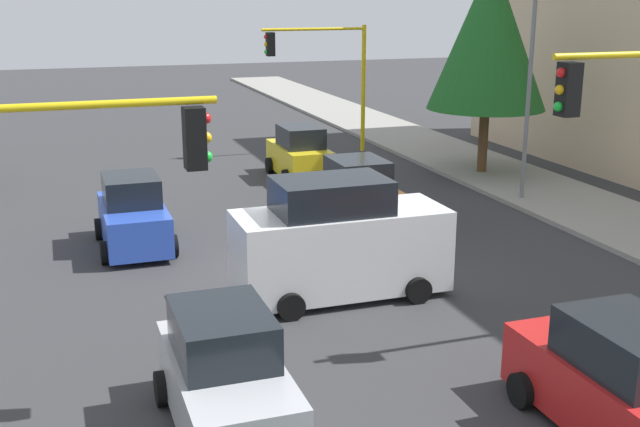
{
  "coord_description": "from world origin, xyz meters",
  "views": [
    {
      "loc": [
        17.94,
        -5.41,
        6.71
      ],
      "look_at": [
        -0.71,
        0.97,
        1.2
      ],
      "focal_mm": 44.32,
      "sensor_mm": 36.0,
      "label": 1
    }
  ],
  "objects_px": {
    "car_yellow": "(300,154)",
    "car_blue": "(133,216)",
    "traffic_signal_far_left": "(323,64)",
    "delivery_van_white": "(339,242)",
    "car_orange": "(356,193)",
    "car_red": "(620,383)",
    "car_silver": "(226,378)",
    "traffic_signal_near_right": "(43,201)",
    "street_lamp_curbside": "(537,71)",
    "tree_roadside_mid": "(489,34)"
  },
  "relations": [
    {
      "from": "tree_roadside_mid",
      "to": "delivery_van_white",
      "type": "height_order",
      "value": "tree_roadside_mid"
    },
    {
      "from": "traffic_signal_far_left",
      "to": "car_silver",
      "type": "xyz_separation_m",
      "value": [
        20.85,
        -8.84,
        -2.96
      ]
    },
    {
      "from": "car_blue",
      "to": "car_orange",
      "type": "relative_size",
      "value": 1.0
    },
    {
      "from": "car_red",
      "to": "traffic_signal_far_left",
      "type": "bearing_deg",
      "value": 172.31
    },
    {
      "from": "car_blue",
      "to": "car_red",
      "type": "relative_size",
      "value": 0.93
    },
    {
      "from": "traffic_signal_near_right",
      "to": "car_blue",
      "type": "relative_size",
      "value": 1.46
    },
    {
      "from": "street_lamp_curbside",
      "to": "car_blue",
      "type": "relative_size",
      "value": 1.93
    },
    {
      "from": "car_blue",
      "to": "car_red",
      "type": "bearing_deg",
      "value": 26.6
    },
    {
      "from": "car_yellow",
      "to": "car_silver",
      "type": "distance_m",
      "value": 17.86
    },
    {
      "from": "car_orange",
      "to": "car_red",
      "type": "xyz_separation_m",
      "value": [
        12.56,
        -0.53,
        0.0
      ]
    },
    {
      "from": "car_silver",
      "to": "car_red",
      "type": "bearing_deg",
      "value": 69.46
    },
    {
      "from": "car_yellow",
      "to": "car_orange",
      "type": "xyz_separation_m",
      "value": [
        6.24,
        -0.18,
        0.0
      ]
    },
    {
      "from": "car_yellow",
      "to": "delivery_van_white",
      "type": "bearing_deg",
      "value": -13.2
    },
    {
      "from": "car_blue",
      "to": "car_orange",
      "type": "xyz_separation_m",
      "value": [
        -0.38,
        6.63,
        0.0
      ]
    },
    {
      "from": "car_orange",
      "to": "car_yellow",
      "type": "bearing_deg",
      "value": 178.32
    },
    {
      "from": "car_yellow",
      "to": "car_blue",
      "type": "bearing_deg",
      "value": -45.82
    },
    {
      "from": "tree_roadside_mid",
      "to": "car_red",
      "type": "distance_m",
      "value": 19.07
    },
    {
      "from": "car_blue",
      "to": "traffic_signal_far_left",
      "type": "bearing_deg",
      "value": 139.63
    },
    {
      "from": "car_red",
      "to": "car_orange",
      "type": "bearing_deg",
      "value": 177.57
    },
    {
      "from": "traffic_signal_near_right",
      "to": "car_yellow",
      "type": "xyz_separation_m",
      "value": [
        -15.8,
        8.91,
        -2.87
      ]
    },
    {
      "from": "traffic_signal_far_left",
      "to": "car_yellow",
      "type": "bearing_deg",
      "value": -29.6
    },
    {
      "from": "car_yellow",
      "to": "tree_roadside_mid",
      "type": "bearing_deg",
      "value": 75.05
    },
    {
      "from": "tree_roadside_mid",
      "to": "delivery_van_white",
      "type": "bearing_deg",
      "value": -43.52
    },
    {
      "from": "traffic_signal_far_left",
      "to": "car_orange",
      "type": "distance_m",
      "value": 11.15
    },
    {
      "from": "street_lamp_curbside",
      "to": "traffic_signal_far_left",
      "type": "bearing_deg",
      "value": -161.17
    },
    {
      "from": "traffic_signal_near_right",
      "to": "car_yellow",
      "type": "relative_size",
      "value": 1.46
    },
    {
      "from": "traffic_signal_near_right",
      "to": "car_red",
      "type": "relative_size",
      "value": 1.36
    },
    {
      "from": "car_red",
      "to": "car_blue",
      "type": "bearing_deg",
      "value": -153.4
    },
    {
      "from": "car_silver",
      "to": "car_orange",
      "type": "distance_m",
      "value": 12.15
    },
    {
      "from": "car_silver",
      "to": "car_blue",
      "type": "bearing_deg",
      "value": -177.92
    },
    {
      "from": "street_lamp_curbside",
      "to": "tree_roadside_mid",
      "type": "xyz_separation_m",
      "value": [
        -4.39,
        0.8,
        0.93
      ]
    },
    {
      "from": "delivery_van_white",
      "to": "car_silver",
      "type": "relative_size",
      "value": 1.28
    },
    {
      "from": "traffic_signal_far_left",
      "to": "traffic_signal_near_right",
      "type": "xyz_separation_m",
      "value": [
        20.0,
        -11.29,
        -0.09
      ]
    },
    {
      "from": "street_lamp_curbside",
      "to": "car_yellow",
      "type": "bearing_deg",
      "value": -136.21
    },
    {
      "from": "traffic_signal_near_right",
      "to": "street_lamp_curbside",
      "type": "bearing_deg",
      "value": 122.93
    },
    {
      "from": "street_lamp_curbside",
      "to": "tree_roadside_mid",
      "type": "bearing_deg",
      "value": 169.67
    },
    {
      "from": "car_silver",
      "to": "car_orange",
      "type": "bearing_deg",
      "value": 148.96
    },
    {
      "from": "street_lamp_curbside",
      "to": "delivery_van_white",
      "type": "height_order",
      "value": "street_lamp_curbside"
    },
    {
      "from": "car_silver",
      "to": "street_lamp_curbside",
      "type": "bearing_deg",
      "value": 130.2
    },
    {
      "from": "tree_roadside_mid",
      "to": "car_silver",
      "type": "height_order",
      "value": "tree_roadside_mid"
    },
    {
      "from": "traffic_signal_near_right",
      "to": "delivery_van_white",
      "type": "height_order",
      "value": "traffic_signal_near_right"
    },
    {
      "from": "car_blue",
      "to": "street_lamp_curbside",
      "type": "bearing_deg",
      "value": 91.95
    },
    {
      "from": "traffic_signal_far_left",
      "to": "car_blue",
      "type": "relative_size",
      "value": 1.5
    },
    {
      "from": "car_orange",
      "to": "car_silver",
      "type": "bearing_deg",
      "value": -31.04
    },
    {
      "from": "delivery_van_white",
      "to": "car_orange",
      "type": "bearing_deg",
      "value": 155.07
    },
    {
      "from": "traffic_signal_near_right",
      "to": "street_lamp_curbside",
      "type": "height_order",
      "value": "street_lamp_curbside"
    },
    {
      "from": "car_orange",
      "to": "car_red",
      "type": "distance_m",
      "value": 12.57
    },
    {
      "from": "traffic_signal_far_left",
      "to": "delivery_van_white",
      "type": "xyz_separation_m",
      "value": [
        16.0,
        -5.16,
        -2.57
      ]
    },
    {
      "from": "traffic_signal_far_left",
      "to": "car_orange",
      "type": "xyz_separation_m",
      "value": [
        10.44,
        -2.57,
        -2.96
      ]
    },
    {
      "from": "car_yellow",
      "to": "car_blue",
      "type": "xyz_separation_m",
      "value": [
        6.62,
        -6.81,
        0.0
      ]
    }
  ]
}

